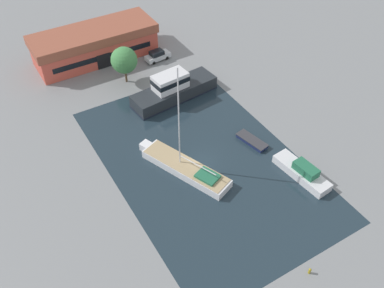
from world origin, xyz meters
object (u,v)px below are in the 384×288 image
Objects in this scene: quay_tree_near_building at (124,60)px; small_dinghy at (252,141)px; cabin_boat at (302,172)px; parked_car at (158,55)px; warehouse_building at (95,44)px; sailboat_moored at (185,167)px; motor_cruiser at (173,89)px.

small_dinghy is (8.41, -21.51, -3.57)m from quay_tree_near_building.
small_dinghy is 0.60× the size of cabin_boat.
quay_tree_near_building is at bearing -72.27° from parked_car.
warehouse_building is 10.53m from parked_car.
parked_car is 0.30× the size of sailboat_moored.
quay_tree_near_building is 0.43× the size of motor_cruiser.
motor_cruiser is 22.81m from cabin_boat.
sailboat_moored is 1.08× the size of motor_cruiser.
sailboat_moored is 14.34m from cabin_boat.
small_dinghy is 8.22m from cabin_boat.
motor_cruiser reaches higher than cabin_boat.
warehouse_building reaches higher than motor_cruiser.
warehouse_building is at bearing -83.97° from small_dinghy.
warehouse_building is 4.62× the size of parked_car.
cabin_boat reaches higher than small_dinghy.
warehouse_building is at bearing 67.23° from sailboat_moored.
sailboat_moored is at bearing -94.92° from quay_tree_near_building.
warehouse_building is at bearing 98.70° from quay_tree_near_building.
motor_cruiser is at bearing -70.93° from warehouse_building.
quay_tree_near_building is 1.24× the size of small_dinghy.
warehouse_building is 17.51m from motor_cruiser.
warehouse_building reaches higher than parked_car.
cabin_boat is at bearing -0.54° from parked_car.
parked_car is 0.55× the size of cabin_boat.
parked_car is 0.93× the size of small_dinghy.
quay_tree_near_building is 8.93m from motor_cruiser.
quay_tree_near_building is 23.37m from small_dinghy.
motor_cruiser reaches higher than small_dinghy.
warehouse_building is 30.55m from sailboat_moored.
small_dinghy is (10.26, -0.06, -0.38)m from sailboat_moored.
warehouse_building is 40.28m from cabin_boat.
cabin_boat is at bearing -171.05° from motor_cruiser.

